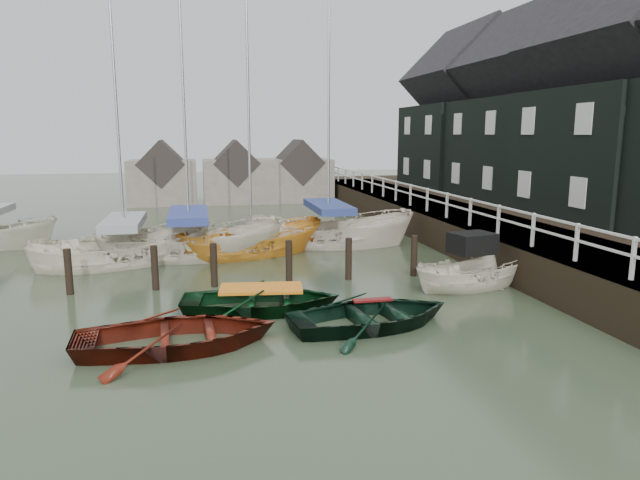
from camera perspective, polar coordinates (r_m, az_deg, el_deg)
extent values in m
plane|color=#2C3823|center=(15.68, -5.75, -7.23)|extent=(120.00, 120.00, 0.00)
cube|color=black|center=(27.41, 11.93, 3.26)|extent=(3.00, 32.00, 0.20)
cube|color=silver|center=(26.73, 9.06, 5.44)|extent=(0.06, 32.00, 0.06)
cube|color=silver|center=(26.77, 9.03, 4.58)|extent=(0.06, 32.00, 0.06)
cube|color=black|center=(30.24, 21.40, 0.74)|extent=(14.00, 38.00, 1.50)
cube|color=black|center=(25.86, 28.10, 7.61)|extent=(6.40, 7.00, 5.00)
cube|color=black|center=(26.08, 28.94, 16.95)|extent=(6.52, 7.14, 6.52)
cube|color=black|center=(31.56, 19.90, 8.53)|extent=(6.00, 7.00, 5.00)
cube|color=black|center=(31.74, 20.39, 16.21)|extent=(6.11, 7.14, 6.11)
cube|color=black|center=(37.69, 14.26, 9.06)|extent=(6.40, 7.00, 5.00)
cube|color=black|center=(37.84, 14.56, 15.50)|extent=(6.52, 7.14, 6.52)
cylinder|color=black|center=(18.77, -23.80, -3.52)|extent=(0.22, 0.22, 1.80)
cylinder|color=black|center=(18.41, -16.16, -3.29)|extent=(0.22, 0.22, 1.80)
cylinder|color=black|center=(18.36, -10.55, -3.09)|extent=(0.22, 0.22, 1.80)
cylinder|color=black|center=(18.56, -3.12, -2.77)|extent=(0.22, 0.22, 1.80)
cylinder|color=black|center=(18.96, 2.87, -2.48)|extent=(0.22, 0.22, 1.80)
cylinder|color=black|center=(19.67, 9.36, -2.14)|extent=(0.22, 0.22, 1.80)
cube|color=#665B51|center=(41.05, -15.44, 5.60)|extent=(4.50, 4.00, 3.00)
cube|color=#282321|center=(40.97, -15.52, 7.41)|extent=(3.18, 4.08, 3.18)
cube|color=#665B51|center=(41.06, -8.42, 5.87)|extent=(4.50, 4.00, 3.00)
cube|color=#282321|center=(40.98, -8.47, 7.68)|extent=(3.18, 4.08, 3.18)
cube|color=#665B51|center=(41.59, -2.19, 6.03)|extent=(4.50, 4.00, 3.00)
cube|color=#282321|center=(41.50, -2.20, 7.82)|extent=(3.18, 4.08, 3.18)
imported|color=#51160B|center=(13.53, -13.99, -10.43)|extent=(4.71, 3.51, 0.93)
imported|color=black|center=(15.82, -5.87, -7.07)|extent=(4.65, 3.58, 0.89)
imported|color=black|center=(14.59, 5.23, -8.59)|extent=(4.73, 3.71, 0.89)
imported|color=beige|center=(18.72, 15.05, -4.59)|extent=(4.48, 2.45, 1.64)
cube|color=black|center=(18.59, 14.98, -0.31)|extent=(1.48, 1.25, 0.65)
imported|color=beige|center=(22.63, -18.80, -2.19)|extent=(7.23, 4.79, 2.61)
cylinder|color=#B2B2B7|center=(22.14, -19.65, 11.65)|extent=(0.10, 0.10, 7.98)
cube|color=gray|center=(22.36, -19.04, 1.70)|extent=(3.96, 2.59, 0.30)
imported|color=beige|center=(22.99, -12.85, -1.70)|extent=(7.66, 3.74, 2.84)
cylinder|color=#B2B2B7|center=(22.53, -13.51, 13.91)|extent=(0.10, 0.10, 9.28)
cube|color=navy|center=(22.70, -13.02, 2.46)|extent=(4.21, 2.01, 0.30)
imported|color=orange|center=(23.11, -6.85, -1.44)|extent=(6.68, 4.05, 2.42)
cylinder|color=#B2B2B7|center=(22.63, -7.16, 12.38)|extent=(0.10, 0.10, 8.39)
imported|color=beige|center=(24.93, 0.84, -0.49)|extent=(7.79, 4.25, 2.85)
cylinder|color=#B2B2B7|center=(24.48, 0.88, 12.92)|extent=(0.10, 0.10, 8.44)
cube|color=navy|center=(24.66, 0.85, 3.36)|extent=(4.27, 2.29, 0.30)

